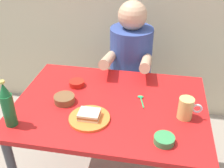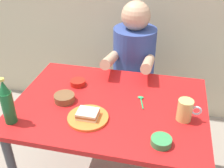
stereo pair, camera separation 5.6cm
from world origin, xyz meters
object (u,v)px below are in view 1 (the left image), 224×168
(beer_mug, at_px, (186,108))
(stool, at_px, (129,99))
(person_seated, at_px, (131,54))
(sandwich, at_px, (89,115))
(beer_bottle, at_px, (8,106))
(plate_orange, at_px, (89,118))
(sambal_bowl_red, at_px, (77,83))
(dining_table, at_px, (110,116))

(beer_mug, bearing_deg, stool, 118.71)
(person_seated, relative_size, sandwich, 6.54)
(sandwich, distance_m, beer_bottle, 0.41)
(person_seated, xyz_separation_m, plate_orange, (-0.12, -0.78, -0.02))
(plate_orange, bearing_deg, person_seated, 81.04)
(stool, xyz_separation_m, sandwich, (-0.12, -0.80, 0.42))
(person_seated, distance_m, beer_mug, 0.77)
(stool, relative_size, sambal_bowl_red, 4.69)
(plate_orange, distance_m, beer_mug, 0.51)
(stool, height_order, sambal_bowl_red, sambal_bowl_red)
(stool, distance_m, beer_mug, 0.90)
(beer_bottle, bearing_deg, dining_table, 30.43)
(stool, height_order, person_seated, person_seated)
(stool, bearing_deg, sandwich, -98.84)
(stool, height_order, sandwich, sandwich)
(plate_orange, height_order, sambal_bowl_red, sambal_bowl_red)
(sambal_bowl_red, bearing_deg, sandwich, -62.52)
(person_seated, distance_m, plate_orange, 0.79)
(sandwich, xyz_separation_m, beer_bottle, (-0.39, -0.11, 0.09))
(sambal_bowl_red, bearing_deg, plate_orange, -62.52)
(sambal_bowl_red, bearing_deg, person_seated, 58.51)
(plate_orange, relative_size, sandwich, 2.00)
(plate_orange, relative_size, beer_mug, 1.75)
(dining_table, height_order, beer_bottle, beer_bottle)
(sandwich, relative_size, sambal_bowl_red, 1.15)
(beer_bottle, bearing_deg, sambal_bowl_red, 62.35)
(beer_bottle, relative_size, sambal_bowl_red, 2.73)
(plate_orange, relative_size, sambal_bowl_red, 2.29)
(dining_table, bearing_deg, sambal_bowl_red, 148.72)
(plate_orange, height_order, sandwich, sandwich)
(beer_bottle, bearing_deg, plate_orange, 15.96)
(beer_bottle, height_order, sambal_bowl_red, beer_bottle)
(beer_mug, bearing_deg, person_seated, 119.11)
(dining_table, height_order, stool, dining_table)
(beer_mug, height_order, beer_bottle, beer_bottle)
(dining_table, xyz_separation_m, stool, (0.04, 0.63, -0.30))
(stool, bearing_deg, dining_table, -93.73)
(person_seated, relative_size, sambal_bowl_red, 7.49)
(stool, distance_m, sambal_bowl_red, 0.69)
(beer_mug, bearing_deg, dining_table, 172.38)
(sandwich, bearing_deg, plate_orange, 0.00)
(dining_table, distance_m, person_seated, 0.63)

